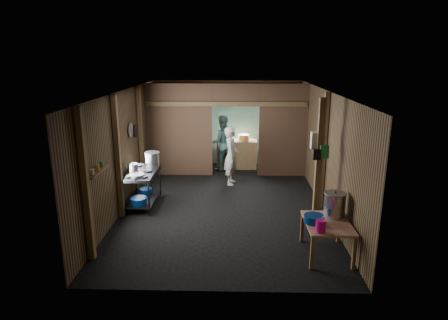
{
  "coord_description": "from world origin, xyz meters",
  "views": [
    {
      "loc": [
        0.24,
        -8.47,
        3.37
      ],
      "look_at": [
        0.0,
        -0.2,
        1.1
      ],
      "focal_mm": 31.03,
      "sensor_mm": 36.0,
      "label": 1
    }
  ],
  "objects_px": {
    "cook": "(231,156)",
    "prep_table": "(326,238)",
    "yellow_tub": "(244,138)",
    "pink_bucket": "(321,226)",
    "stove_pot_large": "(152,159)",
    "gas_range": "(142,188)",
    "stock_pot": "(334,205)"
  },
  "relations": [
    {
      "from": "gas_range",
      "to": "yellow_tub",
      "type": "relative_size",
      "value": 4.2
    },
    {
      "from": "gas_range",
      "to": "yellow_tub",
      "type": "height_order",
      "value": "yellow_tub"
    },
    {
      "from": "gas_range",
      "to": "stove_pot_large",
      "type": "height_order",
      "value": "stove_pot_large"
    },
    {
      "from": "yellow_tub",
      "to": "pink_bucket",
      "type": "bearing_deg",
      "value": -78.8
    },
    {
      "from": "pink_bucket",
      "to": "yellow_tub",
      "type": "relative_size",
      "value": 0.6
    },
    {
      "from": "gas_range",
      "to": "stove_pot_large",
      "type": "relative_size",
      "value": 3.94
    },
    {
      "from": "cook",
      "to": "stove_pot_large",
      "type": "bearing_deg",
      "value": 126.25
    },
    {
      "from": "gas_range",
      "to": "stove_pot_large",
      "type": "distance_m",
      "value": 0.75
    },
    {
      "from": "stove_pot_large",
      "to": "cook",
      "type": "distance_m",
      "value": 2.17
    },
    {
      "from": "yellow_tub",
      "to": "prep_table",
      "type": "bearing_deg",
      "value": -75.95
    },
    {
      "from": "prep_table",
      "to": "yellow_tub",
      "type": "xyz_separation_m",
      "value": [
        -1.33,
        5.31,
        0.64
      ]
    },
    {
      "from": "yellow_tub",
      "to": "cook",
      "type": "bearing_deg",
      "value": -102.99
    },
    {
      "from": "prep_table",
      "to": "yellow_tub",
      "type": "relative_size",
      "value": 3.14
    },
    {
      "from": "yellow_tub",
      "to": "gas_range",
      "type": "bearing_deg",
      "value": -127.32
    },
    {
      "from": "prep_table",
      "to": "stove_pot_large",
      "type": "xyz_separation_m",
      "value": [
        -3.54,
        2.66,
        0.66
      ]
    },
    {
      "from": "prep_table",
      "to": "cook",
      "type": "xyz_separation_m",
      "value": [
        -1.68,
        3.77,
        0.47
      ]
    },
    {
      "from": "yellow_tub",
      "to": "cook",
      "type": "relative_size",
      "value": 0.21
    },
    {
      "from": "stock_pot",
      "to": "cook",
      "type": "height_order",
      "value": "cook"
    },
    {
      "from": "stock_pot",
      "to": "yellow_tub",
      "type": "height_order",
      "value": "stock_pot"
    },
    {
      "from": "pink_bucket",
      "to": "cook",
      "type": "distance_m",
      "value": 4.4
    },
    {
      "from": "stove_pot_large",
      "to": "stock_pot",
      "type": "xyz_separation_m",
      "value": [
        3.7,
        -2.39,
        -0.15
      ]
    },
    {
      "from": "prep_table",
      "to": "stock_pot",
      "type": "xyz_separation_m",
      "value": [
        0.16,
        0.27,
        0.51
      ]
    },
    {
      "from": "prep_table",
      "to": "stock_pot",
      "type": "relative_size",
      "value": 2.26
    },
    {
      "from": "cook",
      "to": "prep_table",
      "type": "bearing_deg",
      "value": -150.58
    },
    {
      "from": "stock_pot",
      "to": "gas_range",
      "type": "bearing_deg",
      "value": 153.69
    },
    {
      "from": "prep_table",
      "to": "cook",
      "type": "distance_m",
      "value": 4.16
    },
    {
      "from": "gas_range",
      "to": "yellow_tub",
      "type": "xyz_separation_m",
      "value": [
        2.38,
        3.12,
        0.53
      ]
    },
    {
      "from": "gas_range",
      "to": "yellow_tub",
      "type": "distance_m",
      "value": 3.96
    },
    {
      "from": "stock_pot",
      "to": "pink_bucket",
      "type": "relative_size",
      "value": 2.31
    },
    {
      "from": "cook",
      "to": "pink_bucket",
      "type": "bearing_deg",
      "value": -154.98
    },
    {
      "from": "gas_range",
      "to": "pink_bucket",
      "type": "relative_size",
      "value": 6.97
    },
    {
      "from": "stock_pot",
      "to": "cook",
      "type": "bearing_deg",
      "value": 117.79
    }
  ]
}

